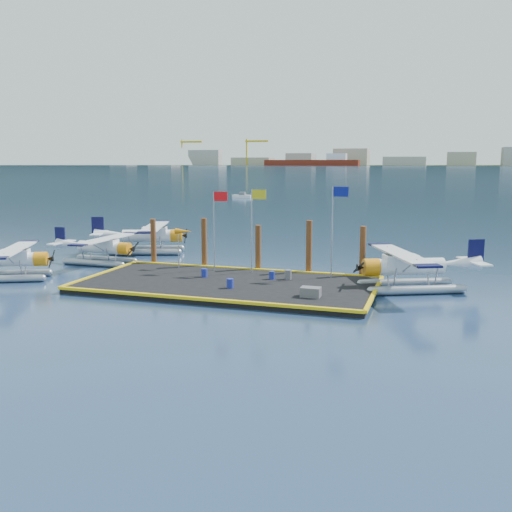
{
  "coord_description": "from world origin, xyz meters",
  "views": [
    {
      "loc": [
        13.55,
        -36.06,
        8.73
      ],
      "look_at": [
        1.41,
        2.0,
        1.99
      ],
      "focal_mm": 40.0,
      "sensor_mm": 36.0,
      "label": 1
    }
  ],
  "objects_px": {
    "flagpole_red": "(216,218)",
    "piling_4": "(363,253)",
    "piling_1": "(204,244)",
    "crate": "(311,292)",
    "flagpole_yellow": "(254,218)",
    "seaplane_c": "(151,237)",
    "seaplane_b": "(103,249)",
    "drum_1": "(230,283)",
    "piling_0": "(153,243)",
    "drum_0": "(204,273)",
    "drum_2": "(272,275)",
    "drum_4": "(288,275)",
    "seaplane_a": "(10,262)",
    "piling_3": "(309,249)",
    "seaplane_d": "(406,269)",
    "piling_2": "(258,250)",
    "flagpole_blue": "(335,218)",
    "windsock": "(184,232)"
  },
  "relations": [
    {
      "from": "drum_0",
      "to": "piling_2",
      "type": "distance_m",
      "value": 5.17
    },
    {
      "from": "flagpole_red",
      "to": "piling_4",
      "type": "xyz_separation_m",
      "value": [
        10.79,
        1.6,
        -2.4
      ]
    },
    {
      "from": "seaplane_d",
      "to": "piling_2",
      "type": "relative_size",
      "value": 2.48
    },
    {
      "from": "drum_2",
      "to": "windsock",
      "type": "height_order",
      "value": "windsock"
    },
    {
      "from": "drum_1",
      "to": "seaplane_c",
      "type": "bearing_deg",
      "value": 134.11
    },
    {
      "from": "flagpole_yellow",
      "to": "piling_0",
      "type": "xyz_separation_m",
      "value": [
        -9.2,
        1.6,
        -2.51
      ]
    },
    {
      "from": "seaplane_d",
      "to": "flagpole_yellow",
      "type": "height_order",
      "value": "flagpole_yellow"
    },
    {
      "from": "drum_4",
      "to": "piling_4",
      "type": "bearing_deg",
      "value": 33.63
    },
    {
      "from": "seaplane_c",
      "to": "crate",
      "type": "distance_m",
      "value": 23.28
    },
    {
      "from": "seaplane_d",
      "to": "piling_3",
      "type": "bearing_deg",
      "value": 46.1
    },
    {
      "from": "drum_2",
      "to": "flagpole_blue",
      "type": "relative_size",
      "value": 0.09
    },
    {
      "from": "piling_0",
      "to": "seaplane_d",
      "type": "bearing_deg",
      "value": -7.29
    },
    {
      "from": "seaplane_b",
      "to": "flagpole_yellow",
      "type": "relative_size",
      "value": 1.37
    },
    {
      "from": "flagpole_yellow",
      "to": "crate",
      "type": "bearing_deg",
      "value": -47.71
    },
    {
      "from": "crate",
      "to": "flagpole_yellow",
      "type": "relative_size",
      "value": 0.2
    },
    {
      "from": "seaplane_a",
      "to": "drum_4",
      "type": "height_order",
      "value": "seaplane_a"
    },
    {
      "from": "seaplane_d",
      "to": "drum_1",
      "type": "xyz_separation_m",
      "value": [
        -10.97,
        -4.43,
        -0.79
      ]
    },
    {
      "from": "piling_3",
      "to": "seaplane_a",
      "type": "bearing_deg",
      "value": -159.69
    },
    {
      "from": "piling_1",
      "to": "piling_4",
      "type": "xyz_separation_m",
      "value": [
        12.5,
        0.0,
        -0.1
      ]
    },
    {
      "from": "seaplane_b",
      "to": "drum_0",
      "type": "xyz_separation_m",
      "value": [
        10.94,
        -4.04,
        -0.61
      ]
    },
    {
      "from": "seaplane_a",
      "to": "drum_2",
      "type": "relative_size",
      "value": 15.02
    },
    {
      "from": "crate",
      "to": "piling_0",
      "type": "height_order",
      "value": "piling_0"
    },
    {
      "from": "drum_2",
      "to": "piling_2",
      "type": "bearing_deg",
      "value": 121.43
    },
    {
      "from": "drum_0",
      "to": "flagpole_blue",
      "type": "distance_m",
      "value": 10.13
    },
    {
      "from": "piling_1",
      "to": "seaplane_d",
      "type": "bearing_deg",
      "value": -9.34
    },
    {
      "from": "piling_0",
      "to": "piling_2",
      "type": "bearing_deg",
      "value": 0.0
    },
    {
      "from": "drum_1",
      "to": "flagpole_yellow",
      "type": "distance_m",
      "value": 6.62
    },
    {
      "from": "drum_4",
      "to": "piling_4",
      "type": "distance_m",
      "value": 5.88
    },
    {
      "from": "drum_4",
      "to": "flagpole_blue",
      "type": "distance_m",
      "value": 5.19
    },
    {
      "from": "seaplane_c",
      "to": "flagpole_red",
      "type": "xyz_separation_m",
      "value": [
        9.85,
        -7.9,
        2.88
      ]
    },
    {
      "from": "drum_1",
      "to": "flagpole_red",
      "type": "height_order",
      "value": "flagpole_red"
    },
    {
      "from": "seaplane_a",
      "to": "drum_1",
      "type": "bearing_deg",
      "value": 67.75
    },
    {
      "from": "drum_0",
      "to": "flagpole_blue",
      "type": "bearing_deg",
      "value": 16.26
    },
    {
      "from": "drum_4",
      "to": "piling_2",
      "type": "xyz_separation_m",
      "value": [
        -3.22,
        3.18,
        1.16
      ]
    },
    {
      "from": "drum_0",
      "to": "drum_1",
      "type": "distance_m",
      "value": 4.13
    },
    {
      "from": "drum_1",
      "to": "piling_3",
      "type": "relative_size",
      "value": 0.15
    },
    {
      "from": "drum_0",
      "to": "drum_2",
      "type": "bearing_deg",
      "value": 8.8
    },
    {
      "from": "piling_2",
      "to": "piling_3",
      "type": "xyz_separation_m",
      "value": [
        4.0,
        0.0,
        0.25
      ]
    },
    {
      "from": "seaplane_c",
      "to": "seaplane_b",
      "type": "bearing_deg",
      "value": -27.66
    },
    {
      "from": "seaplane_a",
      "to": "piling_1",
      "type": "relative_size",
      "value": 2.02
    },
    {
      "from": "seaplane_d",
      "to": "drum_0",
      "type": "height_order",
      "value": "seaplane_d"
    },
    {
      "from": "piling_2",
      "to": "seaplane_d",
      "type": "bearing_deg",
      "value": -12.97
    },
    {
      "from": "flagpole_red",
      "to": "flagpole_yellow",
      "type": "distance_m",
      "value": 3.0
    },
    {
      "from": "piling_0",
      "to": "crate",
      "type": "bearing_deg",
      "value": -27.75
    },
    {
      "from": "flagpole_red",
      "to": "piling_4",
      "type": "bearing_deg",
      "value": 8.43
    },
    {
      "from": "seaplane_b",
      "to": "piling_1",
      "type": "height_order",
      "value": "piling_1"
    },
    {
      "from": "flagpole_blue",
      "to": "piling_2",
      "type": "xyz_separation_m",
      "value": [
        -6.2,
        1.6,
        -2.79
      ]
    },
    {
      "from": "crate",
      "to": "flagpole_red",
      "type": "height_order",
      "value": "flagpole_red"
    },
    {
      "from": "crate",
      "to": "flagpole_blue",
      "type": "xyz_separation_m",
      "value": [
        0.34,
        6.22,
        3.98
      ]
    },
    {
      "from": "seaplane_b",
      "to": "flagpole_yellow",
      "type": "height_order",
      "value": "flagpole_yellow"
    }
  ]
}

